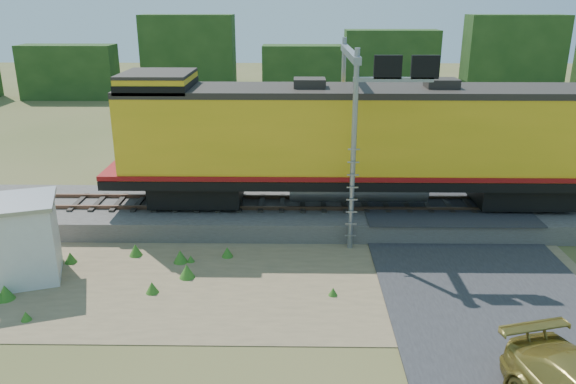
{
  "coord_description": "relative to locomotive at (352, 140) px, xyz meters",
  "views": [
    {
      "loc": [
        0.61,
        -17.06,
        9.35
      ],
      "look_at": [
        0.3,
        3.0,
        2.4
      ],
      "focal_mm": 35.0,
      "sensor_mm": 36.0,
      "label": 1
    }
  ],
  "objects": [
    {
      "name": "ground",
      "position": [
        -2.97,
        -6.0,
        -3.69
      ],
      "size": [
        140.0,
        140.0,
        0.0
      ],
      "primitive_type": "plane",
      "color": "#475123",
      "rests_on": "ground"
    },
    {
      "name": "ballast",
      "position": [
        -2.97,
        0.0,
        -3.29
      ],
      "size": [
        70.0,
        5.0,
        0.8
      ],
      "primitive_type": "cube",
      "color": "slate",
      "rests_on": "ground"
    },
    {
      "name": "rails",
      "position": [
        -2.97,
        0.0,
        -2.81
      ],
      "size": [
        70.0,
        1.54,
        0.16
      ],
      "color": "brown",
      "rests_on": "ballast"
    },
    {
      "name": "dirt_shoulder",
      "position": [
        -4.97,
        -5.5,
        -3.68
      ],
      "size": [
        26.0,
        8.0,
        0.03
      ],
      "primitive_type": "cube",
      "color": "#8C7754",
      "rests_on": "ground"
    },
    {
      "name": "road",
      "position": [
        4.03,
        -5.26,
        -3.61
      ],
      "size": [
        7.0,
        66.0,
        0.86
      ],
      "color": "#38383A",
      "rests_on": "ground"
    },
    {
      "name": "tree_line_north",
      "position": [
        -2.97,
        32.0,
        -0.62
      ],
      "size": [
        130.0,
        3.0,
        6.5
      ],
      "color": "#1C3B15",
      "rests_on": "ground"
    },
    {
      "name": "weed_clumps",
      "position": [
        -6.47,
        -5.9,
        -3.69
      ],
      "size": [
        15.0,
        6.2,
        0.56
      ],
      "primitive_type": null,
      "color": "#367120",
      "rests_on": "ground"
    },
    {
      "name": "locomotive",
      "position": [
        0.0,
        0.0,
        0.0
      ],
      "size": [
        21.48,
        3.28,
        5.54
      ],
      "color": "black",
      "rests_on": "rails"
    },
    {
      "name": "shed",
      "position": [
        -11.82,
        -5.47,
        -2.22
      ],
      "size": [
        3.13,
        3.13,
        2.91
      ],
      "rotation": [
        0.0,
        0.0,
        0.34
      ],
      "color": "silver",
      "rests_on": "ground"
    },
    {
      "name": "signal_gantry",
      "position": [
        0.17,
        -0.68,
        2.04
      ],
      "size": [
        3.05,
        6.2,
        7.7
      ],
      "color": "gray",
      "rests_on": "ground"
    }
  ]
}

